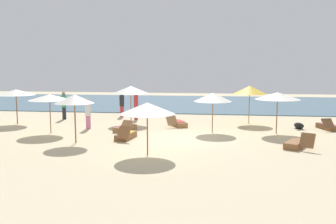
% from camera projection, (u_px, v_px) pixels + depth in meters
% --- Properties ---
extents(ground_plane, '(60.00, 60.00, 0.00)m').
position_uv_depth(ground_plane, '(177.00, 139.00, 17.38)').
color(ground_plane, beige).
extents(ocean_water, '(48.00, 16.00, 0.06)m').
position_uv_depth(ocean_water, '(197.00, 103.00, 34.08)').
color(ocean_water, '#476B7F').
rests_on(ocean_water, ground_plane).
extents(umbrella_0, '(1.78, 1.78, 2.24)m').
position_uv_depth(umbrella_0, '(74.00, 99.00, 16.18)').
color(umbrella_0, brown).
rests_on(umbrella_0, ground_plane).
extents(umbrella_1, '(2.24, 2.24, 2.32)m').
position_uv_depth(umbrella_1, '(131.00, 90.00, 21.76)').
color(umbrella_1, olive).
rests_on(umbrella_1, ground_plane).
extents(umbrella_2, '(2.00, 2.00, 2.12)m').
position_uv_depth(umbrella_2, '(213.00, 97.00, 18.90)').
color(umbrella_2, brown).
rests_on(umbrella_2, ground_plane).
extents(umbrella_3, '(2.00, 2.00, 2.33)m').
position_uv_depth(umbrella_3, '(250.00, 90.00, 21.78)').
color(umbrella_3, brown).
rests_on(umbrella_3, ground_plane).
extents(umbrella_4, '(2.15, 2.15, 2.06)m').
position_uv_depth(umbrella_4, '(49.00, 97.00, 18.60)').
color(umbrella_4, brown).
rests_on(umbrella_4, ground_plane).
extents(umbrella_5, '(2.30, 2.30, 2.17)m').
position_uv_depth(umbrella_5, '(278.00, 96.00, 18.53)').
color(umbrella_5, brown).
rests_on(umbrella_5, ground_plane).
extents(umbrella_6, '(2.19, 2.19, 2.10)m').
position_uv_depth(umbrella_6, '(147.00, 108.00, 13.99)').
color(umbrella_6, brown).
rests_on(umbrella_6, ground_plane).
extents(umbrella_8, '(2.29, 2.29, 2.12)m').
position_uv_depth(umbrella_8, '(16.00, 92.00, 21.64)').
color(umbrella_8, brown).
rests_on(umbrella_8, ground_plane).
extents(lounger_0, '(0.81, 1.72, 0.73)m').
position_uv_depth(lounger_0, '(126.00, 135.00, 17.33)').
color(lounger_0, brown).
rests_on(lounger_0, ground_plane).
extents(lounger_1, '(1.06, 1.79, 0.69)m').
position_uv_depth(lounger_1, '(328.00, 126.00, 19.93)').
color(lounger_1, brown).
rests_on(lounger_1, ground_plane).
extents(lounger_2, '(1.30, 1.72, 0.74)m').
position_uv_depth(lounger_2, '(297.00, 144.00, 15.48)').
color(lounger_2, brown).
rests_on(lounger_2, ground_plane).
extents(lounger_3, '(1.11, 1.80, 0.68)m').
position_uv_depth(lounger_3, '(125.00, 128.00, 19.41)').
color(lounger_3, olive).
rests_on(lounger_3, ground_plane).
extents(lounger_6, '(1.29, 1.78, 0.67)m').
position_uv_depth(lounger_6, '(178.00, 123.00, 21.06)').
color(lounger_6, olive).
rests_on(lounger_6, ground_plane).
extents(person_1, '(0.44, 0.44, 1.72)m').
position_uv_depth(person_1, '(122.00, 104.00, 24.99)').
color(person_1, '#BF3338').
rests_on(person_1, ground_plane).
extents(person_3, '(0.41, 0.41, 1.73)m').
position_uv_depth(person_3, '(88.00, 113.00, 20.16)').
color(person_3, '#D17299').
rests_on(person_3, ground_plane).
extents(person_4, '(0.37, 0.37, 1.85)m').
position_uv_depth(person_4, '(136.00, 105.00, 23.62)').
color(person_4, '#BF3338').
rests_on(person_4, ground_plane).
extents(person_5, '(0.40, 0.40, 1.84)m').
position_uv_depth(person_5, '(64.00, 105.00, 23.72)').
color(person_5, '#26262D').
rests_on(person_5, ground_plane).
extents(dog, '(0.63, 0.79, 0.37)m').
position_uv_depth(dog, '(299.00, 126.00, 20.11)').
color(dog, black).
rests_on(dog, ground_plane).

